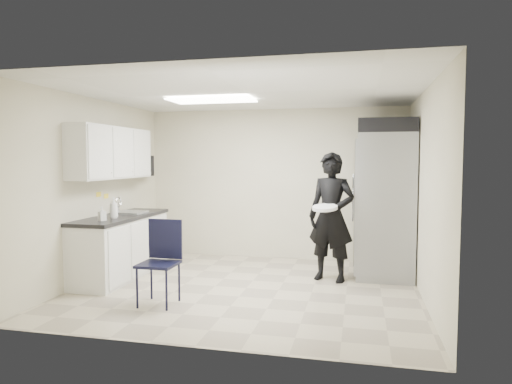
% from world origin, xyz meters
% --- Properties ---
extents(floor, '(4.50, 4.50, 0.00)m').
position_xyz_m(floor, '(0.00, 0.00, 0.00)').
color(floor, tan).
rests_on(floor, ground).
extents(ceiling, '(4.50, 4.50, 0.00)m').
position_xyz_m(ceiling, '(0.00, 0.00, 2.60)').
color(ceiling, silver).
rests_on(ceiling, back_wall).
extents(back_wall, '(4.50, 0.00, 4.50)m').
position_xyz_m(back_wall, '(0.00, 2.00, 1.30)').
color(back_wall, beige).
rests_on(back_wall, floor).
extents(left_wall, '(0.00, 4.00, 4.00)m').
position_xyz_m(left_wall, '(-2.25, 0.00, 1.30)').
color(left_wall, beige).
rests_on(left_wall, floor).
extents(right_wall, '(0.00, 4.00, 4.00)m').
position_xyz_m(right_wall, '(2.25, 0.00, 1.30)').
color(right_wall, beige).
rests_on(right_wall, floor).
extents(ceiling_panel, '(1.20, 0.60, 0.02)m').
position_xyz_m(ceiling_panel, '(-0.60, 0.40, 2.57)').
color(ceiling_panel, white).
rests_on(ceiling_panel, ceiling).
extents(lower_counter, '(0.60, 1.90, 0.86)m').
position_xyz_m(lower_counter, '(-1.95, 0.20, 0.43)').
color(lower_counter, silver).
rests_on(lower_counter, floor).
extents(countertop, '(0.64, 1.95, 0.05)m').
position_xyz_m(countertop, '(-1.95, 0.20, 0.89)').
color(countertop, black).
rests_on(countertop, lower_counter).
extents(sink, '(0.42, 0.40, 0.14)m').
position_xyz_m(sink, '(-1.93, 0.45, 0.87)').
color(sink, gray).
rests_on(sink, countertop).
extents(faucet, '(0.02, 0.02, 0.24)m').
position_xyz_m(faucet, '(-2.13, 0.45, 1.02)').
color(faucet, silver).
rests_on(faucet, countertop).
extents(upper_cabinets, '(0.35, 1.80, 0.75)m').
position_xyz_m(upper_cabinets, '(-2.08, 0.20, 1.83)').
color(upper_cabinets, silver).
rests_on(upper_cabinets, left_wall).
extents(towel_dispenser, '(0.22, 0.30, 0.35)m').
position_xyz_m(towel_dispenser, '(-2.14, 1.35, 1.62)').
color(towel_dispenser, black).
rests_on(towel_dispenser, left_wall).
extents(notice_sticker_left, '(0.00, 0.12, 0.07)m').
position_xyz_m(notice_sticker_left, '(-2.24, 0.10, 1.22)').
color(notice_sticker_left, yellow).
rests_on(notice_sticker_left, left_wall).
extents(notice_sticker_right, '(0.00, 0.12, 0.07)m').
position_xyz_m(notice_sticker_right, '(-2.24, 0.30, 1.18)').
color(notice_sticker_right, yellow).
rests_on(notice_sticker_right, left_wall).
extents(commercial_fridge, '(0.80, 1.35, 2.10)m').
position_xyz_m(commercial_fridge, '(1.83, 1.27, 1.05)').
color(commercial_fridge, gray).
rests_on(commercial_fridge, floor).
extents(fridge_compressor, '(0.80, 1.35, 0.20)m').
position_xyz_m(fridge_compressor, '(1.83, 1.27, 2.20)').
color(fridge_compressor, black).
rests_on(fridge_compressor, commercial_fridge).
extents(folding_chair, '(0.44, 0.44, 0.97)m').
position_xyz_m(folding_chair, '(-0.85, -0.91, 0.49)').
color(folding_chair, black).
rests_on(folding_chair, floor).
extents(man_tuxedo, '(0.77, 0.63, 1.83)m').
position_xyz_m(man_tuxedo, '(1.08, 0.66, 0.92)').
color(man_tuxedo, black).
rests_on(man_tuxedo, floor).
extents(bucket_lid, '(0.43, 0.43, 0.04)m').
position_xyz_m(bucket_lid, '(1.01, 0.42, 1.07)').
color(bucket_lid, white).
rests_on(bucket_lid, man_tuxedo).
extents(soap_bottle_a, '(0.14, 0.14, 0.29)m').
position_xyz_m(soap_bottle_a, '(-1.86, -0.14, 1.06)').
color(soap_bottle_a, white).
rests_on(soap_bottle_a, countertop).
extents(soap_bottle_b, '(0.12, 0.12, 0.19)m').
position_xyz_m(soap_bottle_b, '(-1.88, -0.41, 1.00)').
color(soap_bottle_b, '#A8A9B4').
rests_on(soap_bottle_b, countertop).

